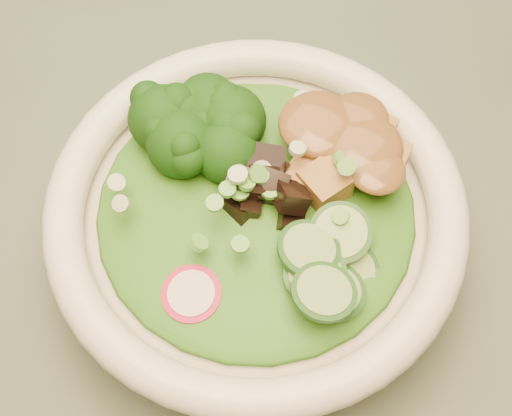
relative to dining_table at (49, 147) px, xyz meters
The scene contains 11 objects.
floor 0.64m from the dining_table, ahead, with size 4.00×4.00×0.00m, color brown.
dining_table is the anchor object (origin of this frame).
salad_bowl 0.28m from the dining_table, ahead, with size 0.25×0.25×0.07m.
lettuce_bed 0.29m from the dining_table, ahead, with size 0.19×0.19×0.02m, color #275E13.
broccoli_florets 0.26m from the dining_table, ahead, with size 0.07×0.06×0.04m, color black, non-canonical shape.
radish_slices 0.29m from the dining_table, 13.98° to the right, with size 0.10×0.04×0.02m, color #B70E3E, non-canonical shape.
cucumber_slices 0.35m from the dining_table, ahead, with size 0.06×0.06×0.03m, color #A0C86F, non-canonical shape.
mushroom_heap 0.30m from the dining_table, ahead, with size 0.06×0.06×0.04m, color black, non-canonical shape.
tofu_cubes 0.32m from the dining_table, 13.23° to the left, with size 0.08×0.05×0.03m, color olive, non-canonical shape.
peanut_sauce 0.32m from the dining_table, 13.23° to the left, with size 0.06×0.05×0.01m, color brown.
scallion_garnish 0.31m from the dining_table, ahead, with size 0.18×0.18×0.02m, color #5CAD3D, non-canonical shape.
Camera 1 is at (0.36, -0.15, 1.17)m, focal length 50.00 mm.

